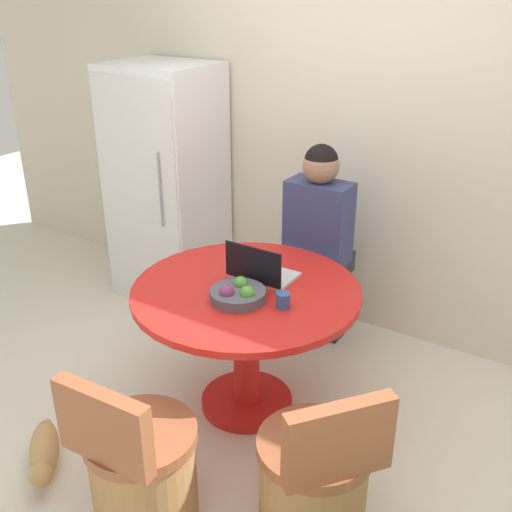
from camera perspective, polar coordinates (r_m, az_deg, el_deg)
ground_plane at (r=3.43m, az=-2.67°, el=-16.61°), size 12.00×12.00×0.00m
wall_back at (r=4.05m, az=9.68°, el=10.58°), size 7.00×0.06×2.60m
refrigerator at (r=4.56m, az=-8.50°, el=6.73°), size 0.74×0.65×1.76m
dining_table at (r=3.30m, az=-0.93°, el=-6.04°), size 1.23×1.23×0.77m
chair_near_right_corner at (r=2.80m, az=5.63°, el=-20.55°), size 0.58×0.58×0.83m
chair_near_camera at (r=2.88m, az=-10.91°, el=-19.32°), size 0.50×0.50×0.83m
person_seated at (r=3.86m, az=6.17°, el=1.88°), size 0.40×0.37×1.39m
laptop at (r=3.28m, az=0.46°, el=-1.48°), size 0.35×0.24×0.22m
fruit_bowl at (r=3.08m, az=-1.73°, el=-3.61°), size 0.29×0.29×0.10m
coffee_cup at (r=3.01m, az=2.58°, el=-4.23°), size 0.07×0.07×0.08m
cat at (r=3.37m, az=-19.54°, el=-17.12°), size 0.42×0.39×0.18m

